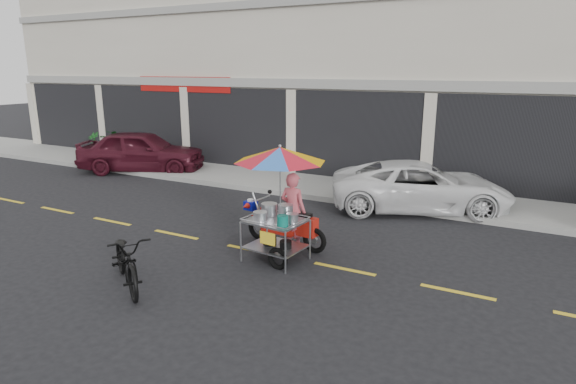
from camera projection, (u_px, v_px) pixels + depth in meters
The scene contains 10 objects.
ground at pixel (344, 269), 8.87m from camera, with size 90.00×90.00×0.00m, color black.
sidewalk at pixel (417, 197), 13.54m from camera, with size 45.00×3.00×0.15m, color gray.
shophouse_block at pixel (551, 47), 15.56m from camera, with size 36.00×8.11×10.40m.
centerline at pixel (344, 269), 8.86m from camera, with size 42.00×0.10×0.01m, color gold.
maroon_sedan at pixel (142, 151), 16.95m from camera, with size 1.75×4.34×1.48m, color #400F1B.
white_pickup at pixel (421, 186), 12.39m from camera, with size 2.09×4.53×1.26m, color white.
plant_tall at pixel (113, 142), 19.62m from camera, with size 0.90×0.78×1.00m, color #144217.
plant_short at pixel (94, 143), 19.54m from camera, with size 0.52×0.52×0.92m, color #144217.
near_bicycle at pixel (126, 259), 8.05m from camera, with size 0.65×1.87×0.98m, color black.
food_vendor_rig at pixel (283, 186), 9.19m from camera, with size 2.23×1.94×2.25m.
Camera 1 is at (2.95, -7.74, 3.61)m, focal length 30.00 mm.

